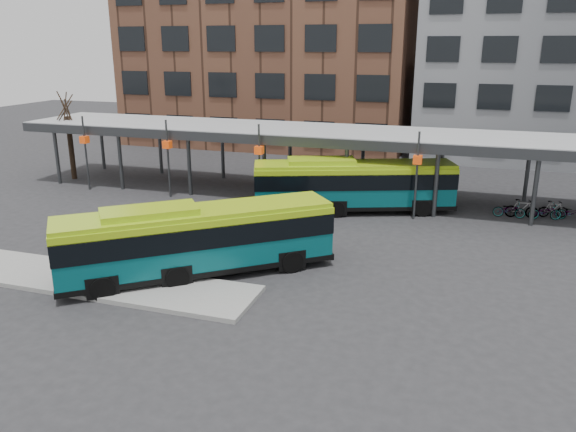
{
  "coord_description": "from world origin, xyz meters",
  "views": [
    {
      "loc": [
        8.57,
        -20.29,
        9.19
      ],
      "look_at": [
        1.1,
        2.53,
        1.8
      ],
      "focal_mm": 35.0,
      "sensor_mm": 36.0,
      "label": 1
    }
  ],
  "objects_px": {
    "bus_rear": "(353,184)",
    "pedestrian": "(67,259)",
    "bus_front": "(197,238)",
    "tree": "(71,145)"
  },
  "relations": [
    {
      "from": "tree",
      "to": "bus_rear",
      "type": "distance_m",
      "value": 20.58
    },
    {
      "from": "bus_front",
      "to": "tree",
      "type": "bearing_deg",
      "value": 102.59
    },
    {
      "from": "pedestrian",
      "to": "tree",
      "type": "bearing_deg",
      "value": 76.05
    },
    {
      "from": "tree",
      "to": "pedestrian",
      "type": "height_order",
      "value": "tree"
    },
    {
      "from": "tree",
      "to": "bus_front",
      "type": "distance_m",
      "value": 20.86
    },
    {
      "from": "tree",
      "to": "bus_rear",
      "type": "relative_size",
      "value": 0.49
    },
    {
      "from": "bus_rear",
      "to": "bus_front",
      "type": "bearing_deg",
      "value": -131.02
    },
    {
      "from": "bus_front",
      "to": "pedestrian",
      "type": "xyz_separation_m",
      "value": [
        -4.68,
        -2.17,
        -0.66
      ]
    },
    {
      "from": "bus_rear",
      "to": "pedestrian",
      "type": "bearing_deg",
      "value": -144.15
    },
    {
      "from": "bus_front",
      "to": "bus_rear",
      "type": "height_order",
      "value": "bus_rear"
    }
  ]
}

